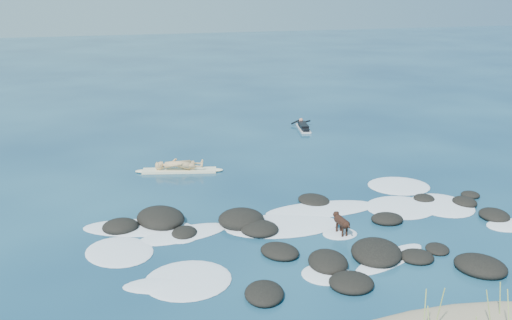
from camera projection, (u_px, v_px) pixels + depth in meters
name	position (u px, v px, depth m)	size (l,w,h in m)	color
ground	(307.00, 218.00, 18.81)	(160.00, 160.00, 0.00)	#0A2642
reef_rocks	(303.00, 235.00, 17.21)	(13.42, 7.93, 0.61)	black
breaking_foam	(297.00, 227.00, 18.09)	(14.10, 7.67, 0.12)	white
standing_surfer_rig	(179.00, 153.00, 23.30)	(3.58, 1.40, 2.06)	#F3F0C3
paddling_surfer_rig	(303.00, 126.00, 30.64)	(1.24, 2.46, 0.43)	silver
dog	(341.00, 221.00, 17.40)	(0.28, 1.06, 0.67)	black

